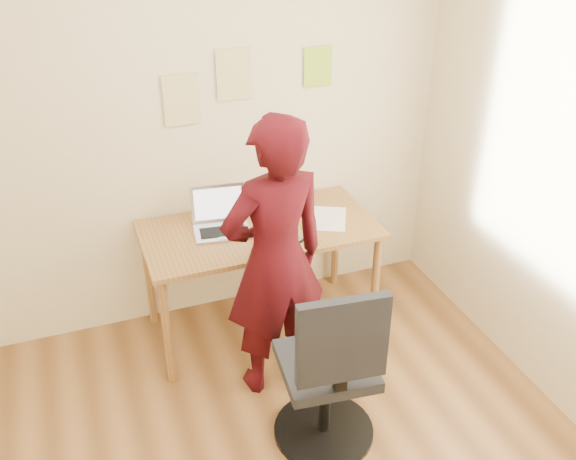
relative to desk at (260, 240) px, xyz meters
name	(u,v)px	position (x,y,z in m)	size (l,w,h in m)	color
room	(261,279)	(-0.43, -1.38, 0.70)	(3.58, 3.58, 2.78)	brown
desk	(260,240)	(0.00, 0.00, 0.00)	(1.40, 0.70, 0.74)	olive
laptop	(221,221)	(-0.22, 0.07, 0.14)	(0.36, 0.33, 0.24)	#A9A9B0
paper_sheet	(328,218)	(0.43, -0.04, 0.09)	(0.22, 0.31, 0.00)	white
phone	(292,238)	(0.14, -0.20, 0.09)	(0.12, 0.15, 0.01)	black
wall_note_left	(181,100)	(-0.34, 0.36, 0.80)	(0.21, 0.00, 0.30)	#D4C37F
wall_note_mid	(234,74)	(-0.02, 0.36, 0.92)	(0.21, 0.00, 0.30)	#D4C37F
wall_note_right	(318,67)	(0.51, 0.36, 0.92)	(0.18, 0.00, 0.24)	#9ED32F
office_chair	(330,379)	(0.02, -1.04, -0.22)	(0.53, 0.53, 1.02)	black
person	(275,261)	(-0.07, -0.50, 0.16)	(0.60, 0.39, 1.64)	#39070D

